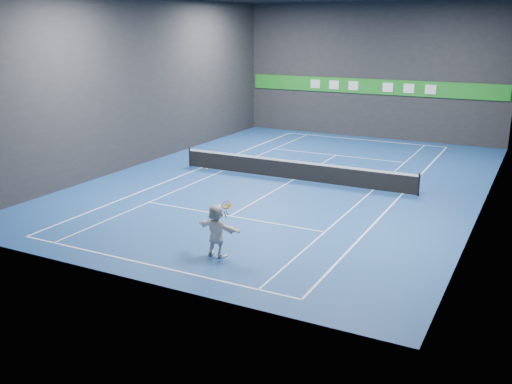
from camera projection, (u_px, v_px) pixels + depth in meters
The scene contains 19 objects.
ground at pixel (293, 180), 28.69m from camera, with size 26.00×26.00×0.00m, color navy.
wall_back at pixel (372, 71), 38.52m from camera, with size 18.00×0.10×9.00m, color black.
wall_front at pixel (114, 133), 16.34m from camera, with size 18.00×0.10×9.00m, color black.
wall_left at pixel (145, 82), 31.39m from camera, with size 0.10×26.00×9.00m, color black.
wall_right at pixel (495, 100), 23.47m from camera, with size 0.10×26.00×9.00m, color black.
baseline_near at pixel (146, 264), 18.54m from camera, with size 10.98×0.08×0.01m, color white.
baseline_far at pixel (363, 140), 38.83m from camera, with size 10.98×0.08×0.01m, color white.
sideline_doubles_left at pixel (201, 168), 31.10m from camera, with size 0.08×23.78×0.01m, color white.
sideline_doubles_right at pixel (402, 194), 26.27m from camera, with size 0.08×23.78×0.01m, color white.
sideline_singles_left at pixel (223, 171), 30.50m from camera, with size 0.06×23.78×0.01m, color white.
sideline_singles_right at pixel (373, 190), 26.88m from camera, with size 0.06×23.78×0.01m, color white.
service_line_near at pixel (230, 216), 23.23m from camera, with size 8.23×0.06×0.01m, color white.
service_line_far at pixel (336, 155), 34.15m from camera, with size 8.23×0.06×0.01m, color white.
center_service_line at pixel (293, 180), 28.69m from camera, with size 0.06×12.80×0.01m, color white.
player at pixel (217, 230), 18.95m from camera, with size 1.69×0.54×1.82m, color white.
tennis_ball at pixel (207, 169), 18.69m from camera, with size 0.07×0.07×0.07m, color #D0FA29.
tennis_net at pixel (293, 170), 28.54m from camera, with size 12.50×0.10×1.07m.
sponsor_banner at pixel (371, 86), 38.74m from camera, with size 17.64×0.11×1.00m.
tennis_racket at pixel (226, 207), 18.59m from camera, with size 0.45×0.34×0.63m.
Camera 1 is at (11.04, -25.48, 7.44)m, focal length 40.00 mm.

